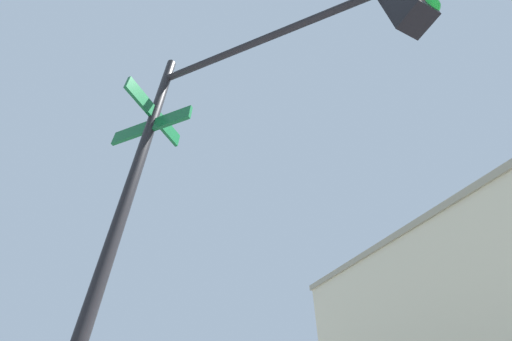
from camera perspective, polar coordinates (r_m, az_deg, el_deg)
traffic_signal_near at (r=3.18m, az=0.32°, el=12.44°), size 2.81×2.61×5.68m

